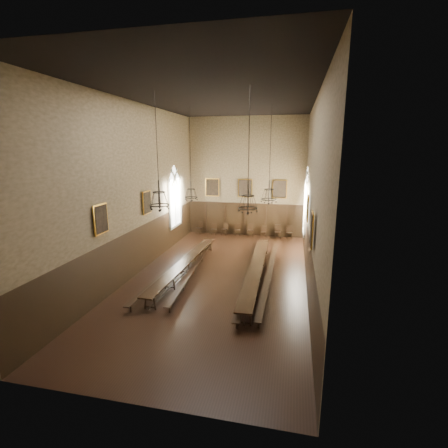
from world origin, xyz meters
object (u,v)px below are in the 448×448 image
(bench_right_inner, at_px, (248,274))
(bench_left_outer, at_px, (170,271))
(bench_left_inner, at_px, (194,269))
(chandelier_front_right, at_px, (248,200))
(chair_6, at_px, (278,234))
(bench_right_outer, at_px, (269,276))
(table_left, at_px, (185,267))
(chair_4, at_px, (251,233))
(table_right, at_px, (256,273))
(chair_1, at_px, (214,231))
(chandelier_back_left, at_px, (191,190))
(chair_3, at_px, (238,232))
(chandelier_back_right, at_px, (269,193))
(chair_2, at_px, (225,231))
(chair_7, at_px, (289,235))
(chair_5, at_px, (263,234))
(chair_0, at_px, (199,230))

(bench_right_inner, bearing_deg, bench_left_outer, -176.19)
(bench_left_inner, bearing_deg, bench_right_inner, -3.29)
(chandelier_front_right, bearing_deg, chair_6, 86.09)
(bench_right_outer, height_order, chandelier_front_right, chandelier_front_right)
(table_left, distance_m, chair_6, 9.51)
(bench_left_inner, relative_size, chair_4, 9.42)
(table_right, relative_size, chair_6, 9.71)
(chair_1, bearing_deg, chandelier_back_left, -92.14)
(bench_right_inner, xyz_separation_m, chair_3, (-2.06, 8.56, -0.01))
(chair_6, xyz_separation_m, chandelier_front_right, (-0.76, -11.19, 4.31))
(table_left, relative_size, table_right, 0.93)
(chandelier_back_right, bearing_deg, chair_2, 123.87)
(bench_right_outer, height_order, chair_6, chair_6)
(bench_left_inner, height_order, chair_4, chair_4)
(chair_7, bearing_deg, chandelier_front_right, -106.28)
(chandelier_back_right, bearing_deg, chair_4, 107.26)
(chair_7, bearing_deg, chair_1, 172.38)
(table_right, xyz_separation_m, chair_4, (-1.42, 8.50, -0.08))
(chair_4, xyz_separation_m, chandelier_back_left, (-2.81, -5.93, 3.94))
(table_right, xyz_separation_m, bench_right_inner, (-0.39, 0.03, -0.09))
(chair_1, bearing_deg, bench_right_inner, -68.25)
(chandelier_back_left, bearing_deg, bench_left_outer, -97.09)
(chair_4, relative_size, chair_6, 0.98)
(chandelier_back_right, distance_m, chandelier_front_right, 5.63)
(chandelier_front_right, bearing_deg, chair_2, 106.72)
(chair_3, xyz_separation_m, chair_4, (1.04, -0.09, 0.01))
(bench_right_outer, bearing_deg, chair_2, 116.07)
(bench_left_outer, relative_size, chair_7, 9.35)
(bench_left_inner, relative_size, chandelier_back_right, 1.76)
(bench_left_inner, bearing_deg, bench_right_outer, -1.86)
(table_right, distance_m, chair_1, 9.54)
(chair_5, height_order, chair_7, chair_7)
(table_right, bearing_deg, chandelier_front_right, -92.04)
(table_right, distance_m, bench_right_outer, 0.69)
(bench_left_inner, bearing_deg, chair_5, 70.28)
(chair_3, bearing_deg, chair_2, 174.38)
(chair_3, bearing_deg, chair_7, -7.75)
(bench_right_outer, relative_size, chair_0, 9.96)
(bench_left_outer, xyz_separation_m, chandelier_front_right, (4.48, -2.45, 4.36))
(bench_left_outer, height_order, chair_3, chair_3)
(chair_0, relative_size, chair_4, 1.01)
(bench_right_inner, distance_m, chandelier_back_left, 6.06)
(chair_0, height_order, chair_5, chair_0)
(bench_left_outer, height_order, bench_right_outer, bench_right_outer)
(chair_1, relative_size, chair_6, 0.89)
(chair_3, bearing_deg, bench_left_outer, -110.48)
(chandelier_back_right, bearing_deg, chandelier_front_right, -94.30)
(chair_3, height_order, chair_5, chair_3)
(table_left, height_order, chair_4, chair_4)
(chair_3, bearing_deg, bench_right_inner, -83.42)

